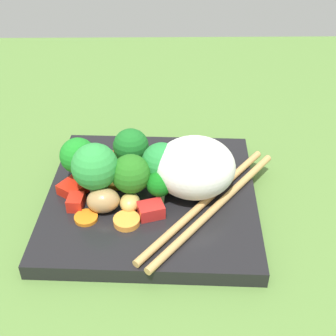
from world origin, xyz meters
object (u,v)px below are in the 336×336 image
square_plate (152,198)px  broccoli_floret_4 (131,174)px  carrot_slice_3 (86,218)px  rice_mound (195,166)px  chopstick_pair (211,204)px

square_plate → broccoli_floret_4: bearing=-154.3°
square_plate → carrot_slice_3: carrot_slice_3 is taller
square_plate → broccoli_floret_4: size_ratio=4.26×
carrot_slice_3 → broccoli_floret_4: bearing=36.5°
square_plate → carrot_slice_3: (-6.94, -4.57, 1.10)cm
square_plate → carrot_slice_3: 8.38cm
rice_mound → carrot_slice_3: bearing=-157.4°
square_plate → broccoli_floret_4: (-2.18, -1.05, 4.23)cm
square_plate → rice_mound: 6.50cm
square_plate → broccoli_floret_4: broccoli_floret_4 is taller
rice_mound → carrot_slice_3: rice_mound is taller
rice_mound → broccoli_floret_4: size_ratio=1.63×
rice_mound → chopstick_pair: rice_mound is taller
carrot_slice_3 → chopstick_pair: size_ratio=0.13×
chopstick_pair → rice_mound: bearing=69.4°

